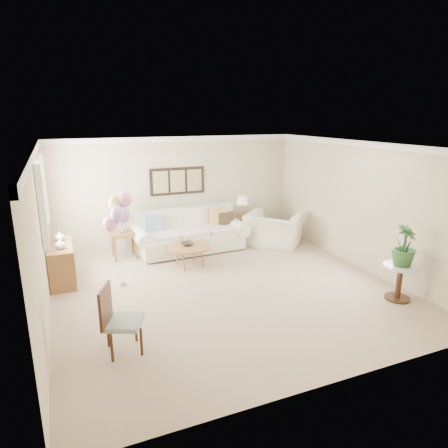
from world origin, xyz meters
The scene contains 18 objects.
ground_plane centered at (0.00, 0.00, 0.00)m, with size 6.00×6.00×0.00m, color tan.
room_shell centered at (-0.11, 0.09, 1.63)m, with size 6.04×6.04×2.60m.
wall_art_triptych centered at (0.00, 2.96, 1.55)m, with size 1.35×0.06×0.65m.
sofa centered at (0.06, 2.27, 0.38)m, with size 2.67×1.07×0.97m.
end_table_left centered at (-1.44, 2.37, 0.50)m, with size 0.55×0.50×0.60m.
end_table_right centered at (1.49, 2.45, 0.54)m, with size 0.59×0.53×0.64m.
lamp_left centered at (-1.44, 2.37, 1.11)m, with size 0.38×0.38×0.67m.
lamp_right centered at (1.49, 2.45, 1.04)m, with size 0.30×0.30×0.53m.
coffee_table centered at (-0.26, 1.32, 0.42)m, with size 0.89×0.89×0.45m.
decor_bowl centered at (-0.30, 1.35, 0.48)m, with size 0.26×0.26×0.06m, color #322921.
armchair centered at (2.04, 1.83, 0.40)m, with size 1.24×1.08×0.81m, color silver.
side_table centered at (2.57, -1.59, 0.47)m, with size 0.58×0.58×0.63m.
potted_plant centered at (2.58, -1.60, 0.98)m, with size 0.40×0.40×0.71m, color #1B4C21.
accent_chair centered at (-2.12, -1.35, 0.51)m, with size 0.63×0.62×0.97m.
credenza centered at (-2.76, 1.50, 0.37)m, with size 0.46×1.20×0.74m.
vase_white centered at (-2.74, 1.22, 0.84)m, with size 0.19×0.19×0.19m, color silver.
vase_sage centered at (-2.74, 1.75, 0.83)m, with size 0.18×0.18×0.19m, color silver.
balloon_cluster centered at (-1.73, 0.81, 1.44)m, with size 0.56×0.47×1.79m.
Camera 1 is at (-2.66, -6.27, 3.10)m, focal length 32.00 mm.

